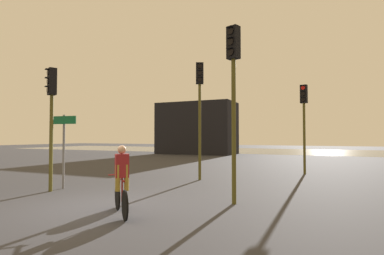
{
  "coord_description": "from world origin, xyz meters",
  "views": [
    {
      "loc": [
        5.57,
        -6.09,
        1.81
      ],
      "look_at": [
        0.5,
        5.0,
        2.2
      ],
      "focal_mm": 28.0,
      "sensor_mm": 36.0,
      "label": 1
    }
  ],
  "objects_px": {
    "distant_building": "(197,128)",
    "traffic_light_near_left": "(52,105)",
    "traffic_light_near_right": "(233,81)",
    "traffic_light_far_right": "(304,112)",
    "direction_sign_post": "(63,140)",
    "cyclist": "(122,180)",
    "traffic_light_center": "(200,99)"
  },
  "relations": [
    {
      "from": "distant_building",
      "to": "traffic_light_near_left",
      "type": "xyz_separation_m",
      "value": [
        4.47,
        -22.35,
        0.14
      ]
    },
    {
      "from": "distant_building",
      "to": "traffic_light_near_right",
      "type": "xyz_separation_m",
      "value": [
        10.57,
        -21.62,
        0.61
      ]
    },
    {
      "from": "traffic_light_far_right",
      "to": "distant_building",
      "type": "bearing_deg",
      "value": -39.11
    },
    {
      "from": "direction_sign_post",
      "to": "traffic_light_near_right",
      "type": "bearing_deg",
      "value": 175.66
    },
    {
      "from": "distant_building",
      "to": "cyclist",
      "type": "bearing_deg",
      "value": -70.29
    },
    {
      "from": "traffic_light_center",
      "to": "direction_sign_post",
      "type": "height_order",
      "value": "traffic_light_center"
    },
    {
      "from": "distant_building",
      "to": "direction_sign_post",
      "type": "xyz_separation_m",
      "value": [
        4.4,
        -21.78,
        -1.05
      ]
    },
    {
      "from": "traffic_light_near_left",
      "to": "direction_sign_post",
      "type": "relative_size",
      "value": 1.59
    },
    {
      "from": "distant_building",
      "to": "direction_sign_post",
      "type": "relative_size",
      "value": 3.16
    },
    {
      "from": "traffic_light_far_right",
      "to": "cyclist",
      "type": "relative_size",
      "value": 2.71
    },
    {
      "from": "distant_building",
      "to": "cyclist",
      "type": "distance_m",
      "value": 25.41
    },
    {
      "from": "traffic_light_near_right",
      "to": "cyclist",
      "type": "relative_size",
      "value": 3.0
    },
    {
      "from": "traffic_light_near_left",
      "to": "distant_building",
      "type": "bearing_deg",
      "value": -51.48
    },
    {
      "from": "traffic_light_center",
      "to": "cyclist",
      "type": "xyz_separation_m",
      "value": [
        0.6,
        -6.02,
        -2.61
      ]
    },
    {
      "from": "traffic_light_near_right",
      "to": "cyclist",
      "type": "height_order",
      "value": "traffic_light_near_right"
    },
    {
      "from": "traffic_light_near_right",
      "to": "traffic_light_near_left",
      "type": "bearing_deg",
      "value": 25.74
    },
    {
      "from": "cyclist",
      "to": "distant_building",
      "type": "bearing_deg",
      "value": 62.59
    },
    {
      "from": "traffic_light_near_right",
      "to": "traffic_light_far_right",
      "type": "bearing_deg",
      "value": -80.32
    },
    {
      "from": "direction_sign_post",
      "to": "cyclist",
      "type": "relative_size",
      "value": 1.6
    },
    {
      "from": "traffic_light_center",
      "to": "traffic_light_near_right",
      "type": "bearing_deg",
      "value": 100.44
    },
    {
      "from": "traffic_light_center",
      "to": "direction_sign_post",
      "type": "distance_m",
      "value": 5.59
    },
    {
      "from": "traffic_light_near_left",
      "to": "traffic_light_far_right",
      "type": "relative_size",
      "value": 0.94
    },
    {
      "from": "traffic_light_center",
      "to": "traffic_light_near_right",
      "type": "xyz_separation_m",
      "value": [
        2.62,
        -3.79,
        -0.08
      ]
    },
    {
      "from": "traffic_light_far_right",
      "to": "cyclist",
      "type": "distance_m",
      "value": 10.77
    },
    {
      "from": "traffic_light_center",
      "to": "distant_building",
      "type": "bearing_deg",
      "value": -90.18
    },
    {
      "from": "traffic_light_center",
      "to": "cyclist",
      "type": "distance_m",
      "value": 6.59
    },
    {
      "from": "traffic_light_center",
      "to": "traffic_light_near_left",
      "type": "relative_size",
      "value": 1.21
    },
    {
      "from": "traffic_light_center",
      "to": "traffic_light_near_left",
      "type": "bearing_deg",
      "value": 28.23
    },
    {
      "from": "traffic_light_near_right",
      "to": "cyclist",
      "type": "distance_m",
      "value": 3.93
    },
    {
      "from": "distant_building",
      "to": "traffic_light_far_right",
      "type": "relative_size",
      "value": 1.87
    },
    {
      "from": "traffic_light_near_left",
      "to": "traffic_light_far_right",
      "type": "bearing_deg",
      "value": -103.63
    },
    {
      "from": "traffic_light_far_right",
      "to": "direction_sign_post",
      "type": "xyz_separation_m",
      "value": [
        -7.43,
        -7.94,
        -1.35
      ]
    }
  ]
}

